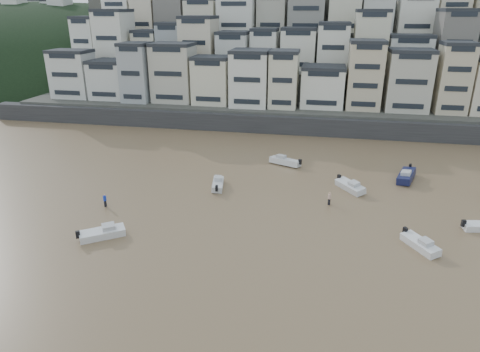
% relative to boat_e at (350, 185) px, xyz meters
% --- Properties ---
extents(sea_strip, '(340.00, 340.00, 0.00)m').
position_rel_boat_e_xyz_m(sea_strip, '(-126.27, 107.36, -0.72)').
color(sea_strip, '#40515C').
rests_on(sea_strip, ground).
extents(harbor_wall, '(140.00, 3.00, 3.50)m').
position_rel_boat_e_xyz_m(harbor_wall, '(-6.27, 27.36, 1.02)').
color(harbor_wall, '#38383A').
rests_on(harbor_wall, ground).
extents(hillside, '(141.04, 66.00, 50.00)m').
position_rel_boat_e_xyz_m(hillside, '(-1.54, 67.20, 12.28)').
color(hillside, '#4C4C47').
rests_on(hillside, ground).
extents(headland, '(216.00, 135.00, 53.33)m').
position_rel_boat_e_xyz_m(headland, '(-111.27, 97.36, -0.71)').
color(headland, black).
rests_on(headland, ground).
extents(boat_e, '(4.56, 5.33, 1.45)m').
position_rel_boat_e_xyz_m(boat_e, '(0.00, 0.00, 0.00)').
color(boat_e, silver).
rests_on(boat_e, ground).
extents(boat_b, '(4.01, 5.07, 1.35)m').
position_rel_boat_e_xyz_m(boat_b, '(6.57, -14.40, -0.05)').
color(boat_b, silver).
rests_on(boat_b, ground).
extents(boat_h, '(5.83, 3.79, 1.52)m').
position_rel_boat_e_xyz_m(boat_h, '(-9.82, 8.63, 0.03)').
color(boat_h, silver).
rests_on(boat_h, ground).
extents(boat_i, '(3.91, 6.62, 1.72)m').
position_rel_boat_e_xyz_m(boat_i, '(8.26, 5.55, 0.13)').
color(boat_i, '#14183E').
rests_on(boat_i, ground).
extents(boat_j, '(5.30, 4.45, 1.44)m').
position_rel_boat_e_xyz_m(boat_j, '(-27.22, -18.77, -0.01)').
color(boat_j, silver).
rests_on(boat_j, ground).
extents(boat_f, '(2.46, 5.15, 1.35)m').
position_rel_boat_e_xyz_m(boat_f, '(-18.19, -2.56, -0.05)').
color(boat_f, silver).
rests_on(boat_f, ground).
extents(person_blue, '(0.44, 0.44, 1.74)m').
position_rel_boat_e_xyz_m(person_blue, '(-30.73, -11.37, 0.14)').
color(person_blue, '#1831B7').
rests_on(person_blue, ground).
extents(person_pink, '(0.44, 0.44, 1.74)m').
position_rel_boat_e_xyz_m(person_pink, '(-2.82, -5.31, 0.14)').
color(person_pink, '#CEA591').
rests_on(person_pink, ground).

